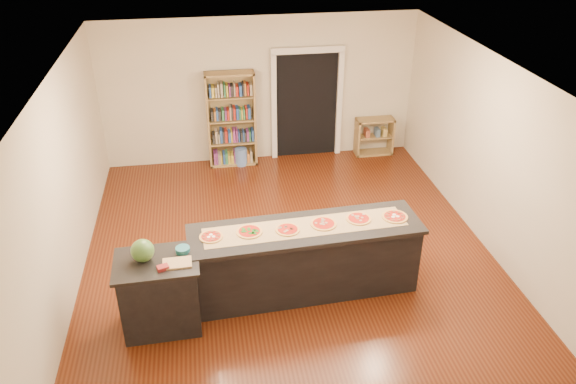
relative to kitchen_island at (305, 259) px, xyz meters
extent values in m
cube|color=beige|center=(-0.07, 0.77, 0.89)|extent=(6.00, 7.00, 2.80)
cube|color=#52220E|center=(-0.07, 0.77, -0.50)|extent=(6.00, 7.00, 0.01)
cube|color=white|center=(-0.07, 0.77, 2.29)|extent=(6.00, 7.00, 0.01)
cube|color=black|center=(0.83, 4.26, 0.54)|extent=(1.20, 0.02, 2.10)
cube|color=silver|center=(0.18, 4.21, 0.54)|extent=(0.10, 0.08, 2.10)
cube|color=silver|center=(1.48, 4.21, 0.54)|extent=(0.10, 0.08, 2.10)
cube|color=silver|center=(0.83, 4.21, 1.64)|extent=(1.40, 0.08, 0.12)
cube|color=black|center=(0.00, 0.00, -0.03)|extent=(2.96, 0.74, 0.95)
cube|color=black|center=(0.00, 0.00, 0.47)|extent=(3.04, 0.82, 0.05)
cube|color=black|center=(-1.88, -0.40, -0.03)|extent=(0.91, 0.65, 0.95)
cube|color=black|center=(-1.88, -0.40, 0.46)|extent=(1.00, 0.73, 0.04)
cube|color=#9A7F4B|center=(-0.66, 4.06, 0.42)|extent=(0.92, 0.33, 1.84)
cube|color=#9A7F4B|center=(2.19, 4.06, -0.13)|extent=(0.75, 0.32, 0.75)
cylinder|color=#5C81CD|center=(-0.52, 3.97, -0.33)|extent=(0.24, 0.24, 0.34)
cube|color=#9D7C51|center=(0.00, 0.01, 0.50)|extent=(2.66, 0.61, 0.00)
sphere|color=#144214|center=(-2.02, -0.36, 0.62)|extent=(0.27, 0.27, 0.27)
cube|color=tan|center=(-1.63, -0.50, 0.50)|extent=(0.34, 0.23, 0.02)
cube|color=maroon|center=(-1.79, -0.58, 0.51)|extent=(0.15, 0.13, 0.05)
cylinder|color=#195966|center=(-1.56, -0.27, 0.52)|extent=(0.17, 0.17, 0.07)
cylinder|color=tan|center=(-1.21, -0.03, 0.51)|extent=(0.31, 0.31, 0.02)
cylinder|color=#A5190C|center=(-1.21, -0.03, 0.52)|extent=(0.26, 0.26, 0.00)
cylinder|color=tan|center=(-0.73, 0.01, 0.51)|extent=(0.32, 0.32, 0.02)
cylinder|color=#A5190C|center=(-0.73, 0.01, 0.52)|extent=(0.26, 0.26, 0.00)
cylinder|color=tan|center=(-0.24, -0.03, 0.51)|extent=(0.33, 0.33, 0.02)
cylinder|color=#A5190C|center=(-0.24, -0.03, 0.52)|extent=(0.27, 0.27, 0.00)
cylinder|color=tan|center=(0.24, 0.03, 0.51)|extent=(0.33, 0.33, 0.02)
cylinder|color=#A5190C|center=(0.24, 0.03, 0.52)|extent=(0.27, 0.27, 0.00)
cylinder|color=tan|center=(0.73, 0.08, 0.51)|extent=(0.32, 0.32, 0.02)
cylinder|color=#A5190C|center=(0.73, 0.08, 0.52)|extent=(0.27, 0.27, 0.00)
cylinder|color=tan|center=(1.21, 0.06, 0.51)|extent=(0.35, 0.35, 0.02)
cylinder|color=#A5190C|center=(1.21, 0.06, 0.52)|extent=(0.29, 0.29, 0.00)
camera|label=1|loc=(-1.20, -5.96, 4.44)|focal=35.00mm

